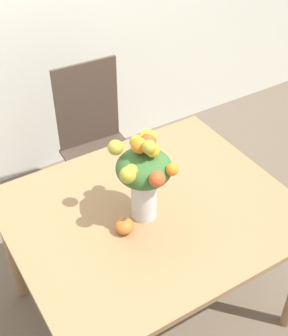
% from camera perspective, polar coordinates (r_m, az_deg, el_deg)
% --- Properties ---
extents(ground_plane, '(12.00, 12.00, 0.00)m').
position_cam_1_polar(ground_plane, '(2.67, 0.75, -16.54)').
color(ground_plane, brown).
extents(dining_table, '(1.24, 1.04, 0.74)m').
position_cam_1_polar(dining_table, '(2.16, 0.89, -6.81)').
color(dining_table, '#9E754C').
rests_on(dining_table, ground_plane).
extents(flower_vase, '(0.25, 0.27, 0.43)m').
position_cam_1_polar(flower_vase, '(1.91, -0.04, -0.78)').
color(flower_vase, silver).
rests_on(flower_vase, dining_table).
extents(pumpkin, '(0.08, 0.08, 0.07)m').
position_cam_1_polar(pumpkin, '(1.98, -2.41, -7.07)').
color(pumpkin, orange).
rests_on(pumpkin, dining_table).
extents(dining_chair_near_window, '(0.44, 0.44, 1.00)m').
position_cam_1_polar(dining_chair_near_window, '(2.88, -5.66, 2.87)').
color(dining_chair_near_window, '#47382D').
rests_on(dining_chair_near_window, ground_plane).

